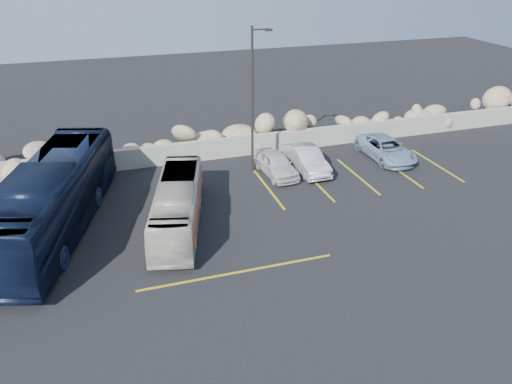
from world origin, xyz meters
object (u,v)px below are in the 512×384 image
object	(u,v)px
tour_coach	(52,198)
vintage_bus	(178,205)
car_a	(276,164)
car_d	(386,149)
car_b	(307,159)
lamppost	(253,97)

from	to	relation	value
tour_coach	vintage_bus	bearing A→B (deg)	2.74
tour_coach	car_a	world-z (taller)	tour_coach
car_d	car_b	bearing A→B (deg)	-179.05
lamppost	vintage_bus	bearing A→B (deg)	-136.34
tour_coach	car_a	bearing A→B (deg)	29.63
vintage_bus	car_a	bearing A→B (deg)	47.63
vintage_bus	tour_coach	xyz separation A→B (m)	(-5.31, 1.28, 0.54)
tour_coach	car_a	size ratio (longest dim) A/B	3.10
car_d	car_a	bearing A→B (deg)	-179.43
vintage_bus	lamppost	bearing A→B (deg)	58.39
lamppost	car_b	size ratio (longest dim) A/B	1.97
vintage_bus	car_b	distance (m)	9.02
lamppost	car_d	world-z (taller)	lamppost
car_b	car_a	bearing A→B (deg)	-179.90
vintage_bus	tour_coach	size ratio (longest dim) A/B	0.67
lamppost	car_b	xyz separation A→B (m)	(2.93, -0.88, -3.63)
lamppost	tour_coach	size ratio (longest dim) A/B	0.69
car_a	vintage_bus	bearing A→B (deg)	-151.34
lamppost	tour_coach	xyz separation A→B (m)	(-10.45, -3.63, -2.67)
vintage_bus	car_b	bearing A→B (deg)	41.23
vintage_bus	car_a	distance (m)	7.40
vintage_bus	car_b	xyz separation A→B (m)	(8.07, 4.02, -0.41)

